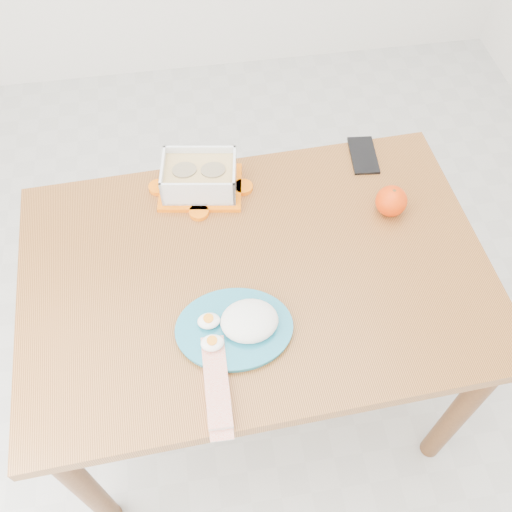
{
  "coord_description": "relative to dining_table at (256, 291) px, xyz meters",
  "views": [
    {
      "loc": [
        0.05,
        -0.88,
        1.94
      ],
      "look_at": [
        0.17,
        -0.1,
        0.81
      ],
      "focal_mm": 40.0,
      "sensor_mm": 36.0,
      "label": 1
    }
  ],
  "objects": [
    {
      "name": "ground",
      "position": [
        -0.17,
        0.1,
        -0.65
      ],
      "size": [
        3.5,
        3.5,
        0.0
      ],
      "primitive_type": "plane",
      "color": "#B7B7B2",
      "rests_on": "ground"
    },
    {
      "name": "orange_fruit",
      "position": [
        0.38,
        0.13,
        0.14
      ],
      "size": [
        0.08,
        0.08,
        0.08
      ],
      "primitive_type": "sphere",
      "color": "#E33F04",
      "rests_on": "dining_table"
    },
    {
      "name": "smartphone",
      "position": [
        0.37,
        0.34,
        0.11
      ],
      "size": [
        0.09,
        0.15,
        0.01
      ],
      "primitive_type": "cube",
      "rotation": [
        0.0,
        0.0,
        -0.1
      ],
      "color": "black",
      "rests_on": "dining_table"
    },
    {
      "name": "candy_bar",
      "position": [
        -0.13,
        -0.28,
        0.11
      ],
      "size": [
        0.06,
        0.21,
        0.02
      ],
      "primitive_type": "cube",
      "rotation": [
        0.0,
        0.0,
        1.55
      ],
      "color": "red",
      "rests_on": "dining_table"
    },
    {
      "name": "food_container",
      "position": [
        -0.11,
        0.29,
        0.15
      ],
      "size": [
        0.25,
        0.2,
        0.1
      ],
      "rotation": [
        0.0,
        0.0,
        -0.16
      ],
      "color": "orange",
      "rests_on": "dining_table"
    },
    {
      "name": "dining_table",
      "position": [
        0.0,
        0.0,
        0.0
      ],
      "size": [
        1.2,
        0.83,
        0.75
      ],
      "rotation": [
        0.0,
        0.0,
        0.04
      ],
      "color": "#9F622D",
      "rests_on": "ground"
    },
    {
      "name": "rice_plate",
      "position": [
        -0.07,
        -0.16,
        0.13
      ],
      "size": [
        0.28,
        0.28,
        0.07
      ],
      "rotation": [
        0.0,
        0.0,
        -0.06
      ],
      "color": "#186D85",
      "rests_on": "dining_table"
    }
  ]
}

